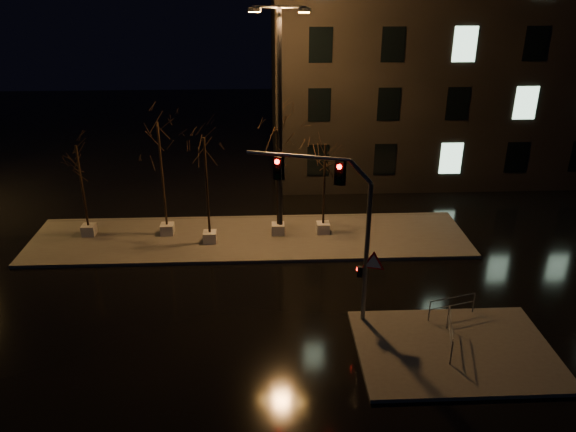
{
  "coord_description": "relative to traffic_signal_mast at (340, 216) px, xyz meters",
  "views": [
    {
      "loc": [
        0.77,
        -19.7,
        12.61
      ],
      "look_at": [
        1.78,
        2.5,
        2.8
      ],
      "focal_mm": 35.0,
      "sensor_mm": 36.0,
      "label": 1
    }
  ],
  "objects": [
    {
      "name": "tree_4",
      "position": [
        0.26,
        7.5,
        -0.56
      ],
      "size": [
        1.8,
        1.8,
        4.85
      ],
      "color": "beige",
      "rests_on": "median"
    },
    {
      "name": "tree_3",
      "position": [
        -2.06,
        7.48,
        0.03
      ],
      "size": [
        1.8,
        1.8,
        5.63
      ],
      "color": "beige",
      "rests_on": "median"
    },
    {
      "name": "tree_1",
      "position": [
        -7.72,
        7.71,
        0.32
      ],
      "size": [
        1.8,
        1.8,
        6.02
      ],
      "color": "beige",
      "rests_on": "median"
    },
    {
      "name": "tree_2",
      "position": [
        -5.46,
        6.7,
        -0.06
      ],
      "size": [
        1.8,
        1.8,
        5.51
      ],
      "color": "beige",
      "rests_on": "median"
    },
    {
      "name": "guard_rail_a",
      "position": [
        4.48,
        -0.3,
        -3.67
      ],
      "size": [
        1.96,
        0.57,
        0.87
      ],
      "rotation": [
        0.0,
        0.0,
        0.27
      ],
      "color": "slate",
      "rests_on": "sidewalk_corner"
    },
    {
      "name": "guard_rail_b",
      "position": [
        3.82,
        -2.14,
        -3.58
      ],
      "size": [
        0.58,
        2.12,
        1.03
      ],
      "rotation": [
        0.0,
        0.0,
        1.32
      ],
      "color": "slate",
      "rests_on": "sidewalk_corner"
    },
    {
      "name": "median",
      "position": [
        -3.5,
        7.2,
        -4.32
      ],
      "size": [
        22.0,
        5.0,
        0.15
      ],
      "primitive_type": "cube",
      "color": "#4E4A45",
      "rests_on": "ground"
    },
    {
      "name": "tree_0",
      "position": [
        -11.69,
        7.78,
        -0.54
      ],
      "size": [
        1.8,
        1.8,
        4.87
      ],
      "color": "beige",
      "rests_on": "median"
    },
    {
      "name": "traffic_signal_mast",
      "position": [
        0.0,
        0.0,
        0.0
      ],
      "size": [
        5.07,
        1.67,
        6.46
      ],
      "rotation": [
        0.0,
        0.0,
        -0.3
      ],
      "color": "slate",
      "rests_on": "sidewalk_corner"
    },
    {
      "name": "ground",
      "position": [
        -3.5,
        1.2,
        -4.39
      ],
      "size": [
        90.0,
        90.0,
        0.0
      ],
      "primitive_type": "plane",
      "color": "black",
      "rests_on": "ground"
    },
    {
      "name": "building",
      "position": [
        10.5,
        19.2,
        3.11
      ],
      "size": [
        25.0,
        12.0,
        15.0
      ],
      "primitive_type": "cube",
      "color": "black",
      "rests_on": "ground"
    },
    {
      "name": "sidewalk_corner",
      "position": [
        4.0,
        -2.3,
        -4.32
      ],
      "size": [
        7.0,
        5.0,
        0.15
      ],
      "primitive_type": "cube",
      "color": "#4E4A45",
      "rests_on": "ground"
    },
    {
      "name": "streetlight_main",
      "position": [
        -1.93,
        7.45,
        2.1
      ],
      "size": [
        2.75,
        0.81,
        11.0
      ],
      "rotation": [
        0.0,
        0.0,
        -0.19
      ],
      "color": "black",
      "rests_on": "median"
    }
  ]
}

